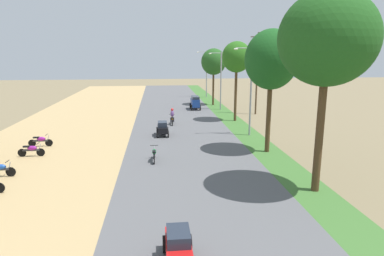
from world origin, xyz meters
TOP-DOWN VIEW (x-y plane):
  - parked_motorbike_fifth at (-11.25, 15.10)m, footprint 1.80×0.54m
  - parked_motorbike_sixth at (-10.84, 19.01)m, footprint 1.80×0.54m
  - parked_motorbike_seventh at (-11.05, 21.58)m, footprint 1.80×0.54m
  - median_tree_nearest at (5.96, 11.36)m, footprint 4.67×4.67m
  - median_tree_second at (5.72, 18.50)m, footprint 3.66×3.66m
  - median_tree_third at (6.00, 29.94)m, footprint 2.99×2.99m
  - median_tree_fourth at (5.50, 41.05)m, footprint 3.32×3.32m
  - streetlamp_near at (5.80, 23.54)m, footprint 3.16×0.20m
  - streetlamp_mid at (5.80, 37.19)m, footprint 3.16×0.20m
  - streetlamp_far at (5.80, 49.49)m, footprint 3.16×0.20m
  - utility_pole_near at (9.36, 33.84)m, footprint 1.80×0.20m
  - car_hatchback_red at (-1.53, 5.84)m, footprint 1.04×2.00m
  - car_hatchback_black at (-1.74, 24.08)m, footprint 1.04×2.00m
  - car_van_blue at (2.63, 37.61)m, footprint 1.19×2.41m
  - motorbike_ahead_second at (-2.41, 17.14)m, footprint 0.54×1.80m
  - motorbike_ahead_third at (-0.69, 28.59)m, footprint 0.54×1.80m

SIDE VIEW (x-z plane):
  - parked_motorbike_fifth at x=-11.25m, z-range 0.08..1.02m
  - parked_motorbike_sixth at x=-10.84m, z-range 0.08..1.02m
  - parked_motorbike_seventh at x=-11.05m, z-range 0.08..1.02m
  - motorbike_ahead_second at x=-2.41m, z-range 0.10..1.04m
  - car_hatchback_red at x=-1.53m, z-range 0.13..1.36m
  - car_hatchback_black at x=-1.74m, z-range 0.13..1.36m
  - motorbike_ahead_third at x=-0.69m, z-range 0.03..1.69m
  - car_van_blue at x=2.63m, z-range 0.19..1.86m
  - streetlamp_mid at x=5.80m, z-range 0.64..7.78m
  - streetlamp_far at x=5.80m, z-range 0.65..7.99m
  - streetlamp_near at x=5.80m, z-range 0.65..8.20m
  - utility_pole_near at x=9.36m, z-range 0.19..9.52m
  - median_tree_fourth at x=5.50m, z-range 2.08..9.69m
  - median_tree_second at x=5.72m, z-range 2.27..10.90m
  - median_tree_third at x=6.00m, z-range 2.52..10.69m
  - median_tree_nearest at x=5.96m, z-range 2.72..12.66m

